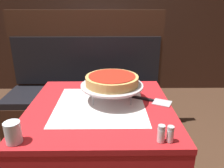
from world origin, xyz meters
TOP-DOWN VIEW (x-y plane):
  - dining_table_front at (0.00, 0.00)m, footprint 0.85×0.85m
  - dining_table_rear at (-0.15, 1.69)m, footprint 0.77×0.77m
  - booth_bench at (-0.18, 0.83)m, footprint 1.55×0.53m
  - back_wall_panel at (0.00, 2.16)m, footprint 6.00×0.04m
  - pizza_pan_stand at (0.07, 0.07)m, footprint 0.38×0.38m
  - deep_dish_pizza at (0.07, 0.07)m, footprint 0.32×0.32m
  - pizza_server at (0.31, 0.06)m, footprint 0.28×0.18m
  - water_glass_near at (-0.36, -0.37)m, footprint 0.07×0.07m
  - salt_shaker at (0.28, -0.37)m, footprint 0.03×0.03m
  - pepper_shaker at (0.32, -0.37)m, footprint 0.03×0.03m
  - condiment_caddy at (-0.25, 1.69)m, footprint 0.14×0.14m

SIDE VIEW (x-z plane):
  - booth_bench at x=-0.18m, z-range -0.27..0.98m
  - dining_table_front at x=0.00m, z-range 0.26..1.00m
  - dining_table_rear at x=-0.15m, z-range 0.27..1.02m
  - pizza_server at x=0.31m, z-range 0.74..0.75m
  - pepper_shaker at x=0.32m, z-range 0.74..0.81m
  - salt_shaker at x=0.28m, z-range 0.74..0.82m
  - condiment_caddy at x=-0.25m, z-range 0.70..0.87m
  - water_glass_near at x=-0.36m, z-range 0.74..0.84m
  - pizza_pan_stand at x=0.07m, z-range 0.78..0.89m
  - deep_dish_pizza at x=0.07m, z-range 0.85..0.90m
  - back_wall_panel at x=0.00m, z-range 0.00..2.40m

